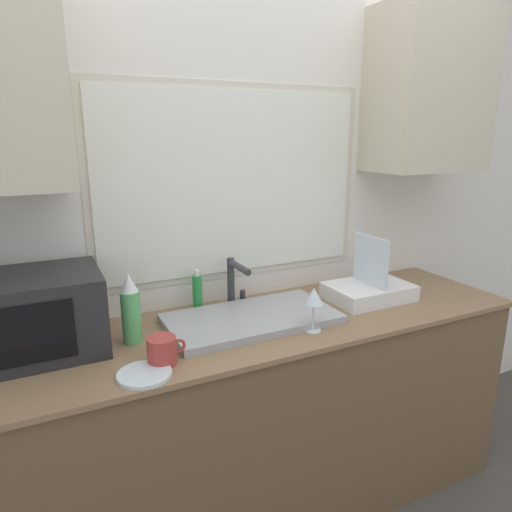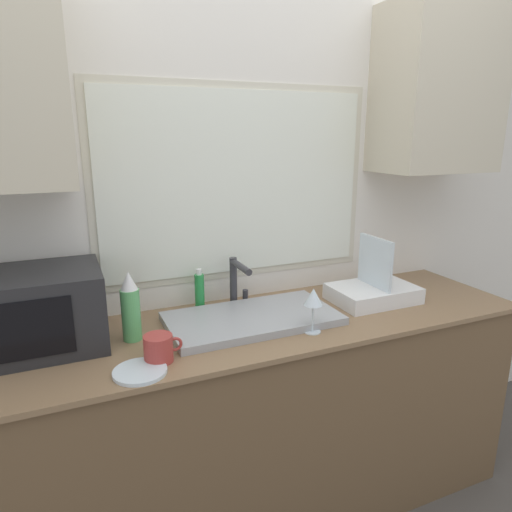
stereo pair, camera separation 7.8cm
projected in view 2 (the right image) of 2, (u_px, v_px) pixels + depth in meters
countertop at (265, 417)px, 1.94m from camera, size 2.19×0.62×0.89m
wall_back at (238, 184)px, 1.94m from camera, size 6.00×0.38×2.60m
sink_basin at (252, 318)px, 1.81m from camera, size 0.67×0.36×0.03m
faucet at (237, 278)px, 1.93m from camera, size 0.08×0.19×0.21m
microwave at (39, 310)px, 1.57m from camera, size 0.42×0.35×0.27m
dish_rack at (373, 291)px, 2.02m from camera, size 0.37×0.25×0.29m
spray_bottle at (131, 307)px, 1.62m from camera, size 0.07×0.07×0.26m
soap_bottle at (200, 291)px, 1.92m from camera, size 0.04×0.04×0.18m
mug_near_sink at (159, 348)px, 1.49m from camera, size 0.13×0.10×0.09m
wine_glass at (313, 299)px, 1.68m from camera, size 0.07×0.07×0.17m
small_plate at (140, 372)px, 1.42m from camera, size 0.17×0.17×0.01m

